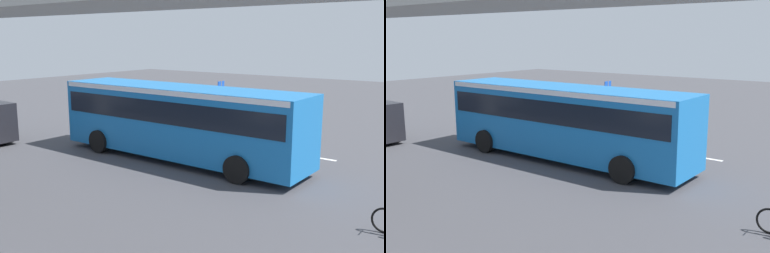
# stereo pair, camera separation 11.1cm
# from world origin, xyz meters

# --- Properties ---
(ground) EXTENTS (80.00, 80.00, 0.00)m
(ground) POSITION_xyz_m (0.00, 0.00, 0.00)
(ground) COLOR #424247
(city_bus) EXTENTS (11.54, 2.85, 3.15)m
(city_bus) POSITION_xyz_m (0.49, 1.32, 1.88)
(city_bus) COLOR #196BB7
(city_bus) RESTS_ON ground
(pedestrian) EXTENTS (0.38, 0.38, 1.79)m
(pedestrian) POSITION_xyz_m (4.34, -4.31, 0.89)
(pedestrian) COLOR #2D2D38
(pedestrian) RESTS_ON ground
(traffic_sign) EXTENTS (0.08, 0.60, 2.80)m
(traffic_sign) POSITION_xyz_m (2.43, -4.80, 1.89)
(traffic_sign) COLOR slate
(traffic_sign) RESTS_ON ground
(lane_dash_leftmost) EXTENTS (2.00, 0.20, 0.01)m
(lane_dash_leftmost) POSITION_xyz_m (-4.00, -2.55, 0.00)
(lane_dash_leftmost) COLOR silver
(lane_dash_leftmost) RESTS_ON ground
(lane_dash_left) EXTENTS (2.00, 0.20, 0.01)m
(lane_dash_left) POSITION_xyz_m (0.00, -2.55, 0.00)
(lane_dash_left) COLOR silver
(lane_dash_left) RESTS_ON ground
(lane_dash_centre) EXTENTS (2.00, 0.20, 0.01)m
(lane_dash_centre) POSITION_xyz_m (4.00, -2.55, 0.00)
(lane_dash_centre) COLOR silver
(lane_dash_centre) RESTS_ON ground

